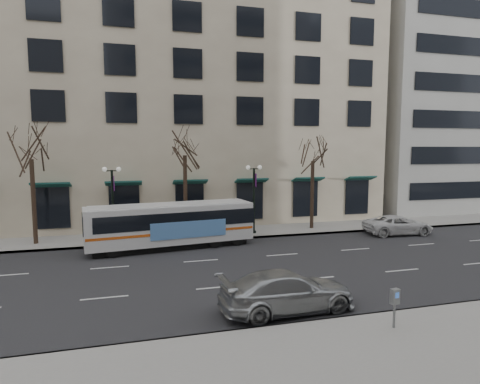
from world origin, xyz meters
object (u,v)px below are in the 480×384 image
object	(u,v)px
tree_far_mid	(185,142)
white_pickup	(398,225)
lamp_post_right	(254,196)
silver_car	(287,291)
tree_far_right	(313,149)
lamp_post_left	(113,200)
pay_station	(395,300)
tree_far_left	(30,144)
city_bus	(172,224)

from	to	relation	value
tree_far_mid	white_pickup	size ratio (longest dim) A/B	1.68
lamp_post_right	silver_car	world-z (taller)	lamp_post_right
tree_far_right	silver_car	world-z (taller)	tree_far_right
lamp_post_left	white_pickup	bearing A→B (deg)	-7.26
tree_far_right	white_pickup	distance (m)	8.61
tree_far_mid	tree_far_right	xyz separation A→B (m)	(10.00, -0.00, -0.48)
silver_car	tree_far_mid	bearing A→B (deg)	4.85
tree_far_mid	pay_station	distance (m)	18.79
lamp_post_left	lamp_post_right	bearing A→B (deg)	0.00
pay_station	tree_far_left	bearing A→B (deg)	122.77
lamp_post_left	silver_car	world-z (taller)	lamp_post_left
lamp_post_right	tree_far_mid	bearing A→B (deg)	173.17
tree_far_left	pay_station	world-z (taller)	tree_far_left
tree_far_left	lamp_post_left	bearing A→B (deg)	-6.83
city_bus	silver_car	world-z (taller)	city_bus
silver_car	city_bus	bearing A→B (deg)	12.95
lamp_post_right	silver_car	distance (m)	14.30
tree_far_right	lamp_post_right	world-z (taller)	tree_far_right
tree_far_right	tree_far_mid	bearing A→B (deg)	180.00
tree_far_mid	lamp_post_left	bearing A→B (deg)	-173.15
white_pickup	pay_station	world-z (taller)	pay_station
tree_far_left	tree_far_right	bearing A→B (deg)	0.00
tree_far_left	lamp_post_right	size ratio (longest dim) A/B	1.60
tree_far_mid	white_pickup	xyz separation A→B (m)	(15.58, -3.22, -6.20)
lamp_post_left	white_pickup	distance (m)	20.85
tree_far_left	tree_far_mid	world-z (taller)	tree_far_mid
city_bus	tree_far_left	bearing A→B (deg)	153.89
white_pickup	silver_car	bearing A→B (deg)	134.73
tree_far_right	lamp_post_right	xyz separation A→B (m)	(-4.99, -0.60, -3.48)
tree_far_left	lamp_post_right	world-z (taller)	tree_far_left
lamp_post_left	silver_car	xyz separation A→B (m)	(7.12, -13.84, -2.14)
tree_far_mid	city_bus	world-z (taller)	tree_far_mid
tree_far_left	white_pickup	world-z (taller)	tree_far_left
tree_far_right	pay_station	xyz separation A→B (m)	(-4.93, -17.16, -5.25)
tree_far_left	white_pickup	distance (m)	26.46
lamp_post_right	white_pickup	world-z (taller)	lamp_post_right
tree_far_right	silver_car	distance (m)	17.38
tree_far_left	tree_far_right	world-z (taller)	tree_far_left
tree_far_left	silver_car	bearing A→B (deg)	-49.96
tree_far_mid	pay_station	xyz separation A→B (m)	(5.07, -17.16, -5.74)
tree_far_right	lamp_post_right	bearing A→B (deg)	-173.15
city_bus	pay_station	distance (m)	15.52
lamp_post_right	white_pickup	distance (m)	11.11
tree_far_right	pay_station	distance (m)	18.61
tree_far_mid	lamp_post_right	distance (m)	6.41
tree_far_right	city_bus	world-z (taller)	tree_far_right
tree_far_left	silver_car	world-z (taller)	tree_far_left
tree_far_right	pay_station	size ratio (longest dim) A/B	5.73
tree_far_right	lamp_post_right	size ratio (longest dim) A/B	1.55
tree_far_left	pay_station	distance (m)	23.50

